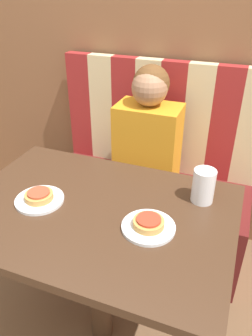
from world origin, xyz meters
TOP-DOWN VIEW (x-y plane):
  - ground_plane at (0.00, 0.00)m, footprint 12.00×12.00m
  - wall_back at (0.00, 0.96)m, footprint 7.00×0.05m
  - booth_seat at (0.00, 0.65)m, footprint 1.16×0.52m
  - booth_backrest at (0.00, 0.88)m, footprint 1.16×0.07m
  - dining_table at (0.00, 0.00)m, footprint 1.03×0.72m
  - person at (0.00, 0.65)m, footprint 0.33×0.22m
  - plate_left at (-0.22, -0.03)m, footprint 0.19×0.19m
  - plate_right at (0.22, -0.03)m, footprint 0.19×0.19m
  - pizza_left at (-0.22, -0.03)m, footprint 0.11×0.11m
  - pizza_right at (0.22, -0.03)m, footprint 0.11×0.11m
  - drinking_cup at (0.36, 0.20)m, footprint 0.09×0.09m

SIDE VIEW (x-z plane):
  - ground_plane at x=0.00m, z-range 0.00..0.00m
  - booth_seat at x=0.00m, z-range 0.00..0.47m
  - dining_table at x=0.00m, z-range 0.28..1.03m
  - plate_left at x=-0.22m, z-range 0.76..0.77m
  - plate_right at x=0.22m, z-range 0.76..0.77m
  - pizza_left at x=-0.22m, z-range 0.77..0.80m
  - pizza_right at x=0.22m, z-range 0.77..0.80m
  - person at x=0.00m, z-range 0.46..1.13m
  - booth_backrest at x=0.00m, z-range 0.47..1.12m
  - drinking_cup at x=0.36m, z-range 0.76..0.89m
  - wall_back at x=0.00m, z-range 0.00..2.60m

